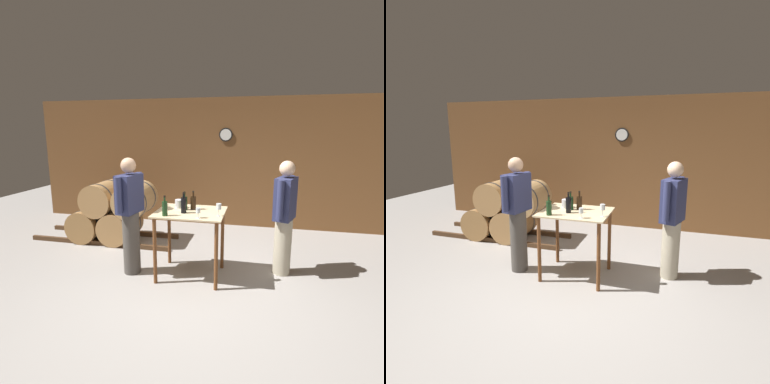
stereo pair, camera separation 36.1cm
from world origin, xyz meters
TOP-DOWN VIEW (x-y plane):
  - ground_plane at (0.00, 0.00)m, footprint 14.00×14.00m
  - back_wall at (0.00, 2.99)m, footprint 8.40×0.08m
  - barrel_rack at (-1.82, 1.56)m, footprint 2.67×0.78m
  - tasting_table at (-0.09, 0.49)m, footprint 0.94×0.78m
  - wine_bottle_far_left at (-0.36, 0.21)m, footprint 0.07×0.07m
  - wine_bottle_left at (-0.19, 0.55)m, footprint 0.08×0.08m
  - wine_bottle_center at (-0.16, 0.39)m, footprint 0.07×0.07m
  - wine_bottle_right at (-0.07, 0.60)m, footprint 0.08×0.08m
  - wine_glass_near_left at (0.08, 0.20)m, footprint 0.06×0.06m
  - wine_glass_near_center at (0.32, 0.34)m, footprint 0.07×0.07m
  - ice_bucket at (-0.29, 0.65)m, footprint 0.12×0.12m
  - person_host at (-0.93, 0.40)m, footprint 0.29×0.58m
  - person_visitor_with_scarf at (1.17, 0.84)m, footprint 0.34×0.56m

SIDE VIEW (x-z plane):
  - ground_plane at x=0.00m, z-range 0.00..0.00m
  - barrel_rack at x=-1.82m, z-range -0.02..1.10m
  - tasting_table at x=-0.09m, z-range 0.28..1.21m
  - person_visitor_with_scarf at x=1.17m, z-range 0.04..1.67m
  - person_host at x=-0.93m, z-range 0.05..1.71m
  - ice_bucket at x=-0.29m, z-range 0.94..1.06m
  - wine_glass_near_left at x=0.08m, z-range 0.96..1.10m
  - wine_bottle_left at x=-0.19m, z-range 0.91..1.17m
  - wine_bottle_right at x=-0.07m, z-range 0.90..1.17m
  - wine_bottle_far_left at x=-0.36m, z-range 0.91..1.17m
  - wine_bottle_center at x=-0.16m, z-range 0.91..1.19m
  - wine_glass_near_center at x=0.32m, z-range 0.98..1.14m
  - back_wall at x=0.00m, z-range 0.00..2.70m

